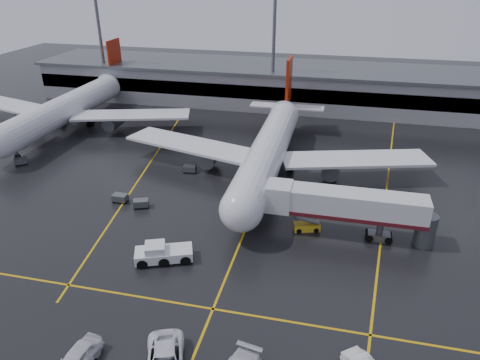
# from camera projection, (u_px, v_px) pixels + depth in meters

# --- Properties ---
(ground) EXTENTS (220.00, 220.00, 0.00)m
(ground) POSITION_uv_depth(u_px,v_px,m) (257.00, 201.00, 62.02)
(ground) COLOR black
(ground) RESTS_ON ground
(apron_line_centre) EXTENTS (0.25, 90.00, 0.02)m
(apron_line_centre) POSITION_uv_depth(u_px,v_px,m) (257.00, 201.00, 62.01)
(apron_line_centre) COLOR gold
(apron_line_centre) RESTS_ON ground
(apron_line_stop) EXTENTS (60.00, 0.25, 0.02)m
(apron_line_stop) POSITION_uv_depth(u_px,v_px,m) (213.00, 309.00, 42.80)
(apron_line_stop) COLOR gold
(apron_line_stop) RESTS_ON ground
(apron_line_left) EXTENTS (9.99, 69.35, 0.02)m
(apron_line_left) POSITION_uv_depth(u_px,v_px,m) (152.00, 160.00, 74.82)
(apron_line_left) COLOR gold
(apron_line_left) RESTS_ON ground
(apron_line_right) EXTENTS (7.57, 69.64, 0.02)m
(apron_line_right) POSITION_uv_depth(u_px,v_px,m) (387.00, 183.00, 67.08)
(apron_line_right) COLOR gold
(apron_line_right) RESTS_ON ground
(terminal) EXTENTS (122.00, 19.00, 8.60)m
(terminal) POSITION_uv_depth(u_px,v_px,m) (298.00, 86.00, 101.95)
(terminal) COLOR gray
(terminal) RESTS_ON ground
(light_mast_left) EXTENTS (3.00, 1.20, 25.45)m
(light_mast_left) POSITION_uv_depth(u_px,v_px,m) (100.00, 37.00, 101.44)
(light_mast_left) COLOR #595B60
(light_mast_left) RESTS_ON ground
(light_mast_mid) EXTENTS (3.00, 1.20, 25.45)m
(light_mast_mid) POSITION_uv_depth(u_px,v_px,m) (274.00, 43.00, 93.30)
(light_mast_mid) COLOR #595B60
(light_mast_mid) RESTS_ON ground
(main_airliner) EXTENTS (48.80, 45.60, 14.10)m
(main_airliner) POSITION_uv_depth(u_px,v_px,m) (270.00, 147.00, 68.62)
(main_airliner) COLOR silver
(main_airliner) RESTS_ON ground
(second_airliner) EXTENTS (48.80, 45.60, 14.10)m
(second_airliner) POSITION_uv_depth(u_px,v_px,m) (70.00, 107.00, 87.65)
(second_airliner) COLOR silver
(second_airliner) RESTS_ON ground
(jet_bridge) EXTENTS (19.90, 3.40, 6.05)m
(jet_bridge) POSITION_uv_depth(u_px,v_px,m) (347.00, 207.00, 52.62)
(jet_bridge) COLOR silver
(jet_bridge) RESTS_ON ground
(pushback_tractor) EXTENTS (6.79, 4.64, 2.25)m
(pushback_tractor) POSITION_uv_depth(u_px,v_px,m) (162.00, 254.00, 49.39)
(pushback_tractor) COLOR silver
(pushback_tractor) RESTS_ON ground
(belt_loader) EXTENTS (3.44, 2.24, 2.02)m
(belt_loader) POSITION_uv_depth(u_px,v_px,m) (307.00, 226.00, 55.17)
(belt_loader) COLOR gold
(belt_loader) RESTS_ON ground
(service_van_d) EXTENTS (2.60, 5.32, 1.75)m
(service_van_d) POSITION_uv_depth(u_px,v_px,m) (77.00, 359.00, 36.37)
(service_van_d) COLOR silver
(service_van_d) RESTS_ON ground
(baggage_cart_a) EXTENTS (2.33, 1.91, 1.12)m
(baggage_cart_a) POSITION_uv_depth(u_px,v_px,m) (141.00, 203.00, 60.21)
(baggage_cart_a) COLOR #595B60
(baggage_cart_a) RESTS_ON ground
(baggage_cart_b) EXTENTS (2.03, 1.35, 1.12)m
(baggage_cart_b) POSITION_uv_depth(u_px,v_px,m) (120.00, 198.00, 61.59)
(baggage_cart_b) COLOR #595B60
(baggage_cart_b) RESTS_ON ground
(baggage_cart_c) EXTENTS (2.16, 1.57, 1.12)m
(baggage_cart_c) POSITION_uv_depth(u_px,v_px,m) (190.00, 168.00, 70.21)
(baggage_cart_c) COLOR #595B60
(baggage_cart_c) RESTS_ON ground
(baggage_cart_d) EXTENTS (2.10, 1.45, 1.12)m
(baggage_cart_d) POSITION_uv_depth(u_px,v_px,m) (17.00, 140.00, 81.25)
(baggage_cart_d) COLOR #595B60
(baggage_cart_d) RESTS_ON ground
(baggage_cart_e) EXTENTS (2.38, 2.26, 1.12)m
(baggage_cart_e) POSITION_uv_depth(u_px,v_px,m) (21.00, 161.00, 72.91)
(baggage_cart_e) COLOR #595B60
(baggage_cart_e) RESTS_ON ground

